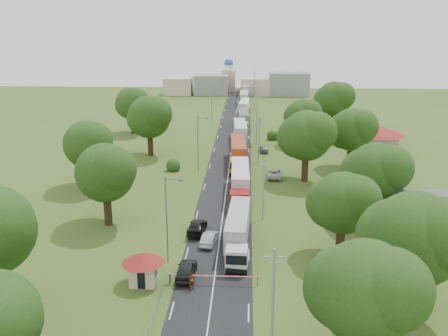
# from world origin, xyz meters

# --- Properties ---
(ground) EXTENTS (260.00, 260.00, 0.00)m
(ground) POSITION_xyz_m (0.00, 0.00, 0.00)
(ground) COLOR #38521B
(ground) RESTS_ON ground
(road) EXTENTS (8.00, 200.00, 0.04)m
(road) POSITION_xyz_m (0.00, 20.00, 0.00)
(road) COLOR black
(road) RESTS_ON ground
(boom_barrier) EXTENTS (9.22, 0.35, 1.18)m
(boom_barrier) POSITION_xyz_m (-1.36, -25.00, 0.89)
(boom_barrier) COLOR slate
(boom_barrier) RESTS_ON ground
(guard_booth) EXTENTS (4.40, 4.40, 3.45)m
(guard_booth) POSITION_xyz_m (-7.20, -25.00, 2.16)
(guard_booth) COLOR #BCB39C
(guard_booth) RESTS_ON ground
(info_sign) EXTENTS (0.12, 3.10, 4.10)m
(info_sign) POSITION_xyz_m (5.20, 35.00, 3.00)
(info_sign) COLOR slate
(info_sign) RESTS_ON ground
(pole_0) EXTENTS (1.60, 0.24, 9.00)m
(pole_0) POSITION_xyz_m (5.50, -35.00, 4.68)
(pole_0) COLOR gray
(pole_0) RESTS_ON ground
(pole_1) EXTENTS (1.60, 0.24, 9.00)m
(pole_1) POSITION_xyz_m (5.50, -7.00, 4.68)
(pole_1) COLOR gray
(pole_1) RESTS_ON ground
(pole_2) EXTENTS (1.60, 0.24, 9.00)m
(pole_2) POSITION_xyz_m (5.50, 21.00, 4.68)
(pole_2) COLOR gray
(pole_2) RESTS_ON ground
(pole_3) EXTENTS (1.60, 0.24, 9.00)m
(pole_3) POSITION_xyz_m (5.50, 49.00, 4.68)
(pole_3) COLOR gray
(pole_3) RESTS_ON ground
(pole_4) EXTENTS (1.60, 0.24, 9.00)m
(pole_4) POSITION_xyz_m (5.50, 77.00, 4.68)
(pole_4) COLOR gray
(pole_4) RESTS_ON ground
(pole_5) EXTENTS (1.60, 0.24, 9.00)m
(pole_5) POSITION_xyz_m (5.50, 105.00, 4.68)
(pole_5) COLOR gray
(pole_5) RESTS_ON ground
(lamp_0) EXTENTS (2.03, 0.22, 10.00)m
(lamp_0) POSITION_xyz_m (-5.35, -20.00, 5.55)
(lamp_0) COLOR slate
(lamp_0) RESTS_ON ground
(lamp_1) EXTENTS (2.03, 0.22, 10.00)m
(lamp_1) POSITION_xyz_m (-5.35, 15.00, 5.55)
(lamp_1) COLOR slate
(lamp_1) RESTS_ON ground
(lamp_2) EXTENTS (2.03, 0.22, 10.00)m
(lamp_2) POSITION_xyz_m (-5.35, 50.00, 5.55)
(lamp_2) COLOR slate
(lamp_2) RESTS_ON ground
(tree_0) EXTENTS (8.80, 8.80, 11.07)m
(tree_0) POSITION_xyz_m (11.99, -37.84, 7.22)
(tree_0) COLOR #382616
(tree_0) RESTS_ON ground
(tree_1) EXTENTS (9.60, 9.60, 12.05)m
(tree_1) POSITION_xyz_m (17.99, -29.83, 7.85)
(tree_1) COLOR #382616
(tree_1) RESTS_ON ground
(tree_2) EXTENTS (8.00, 8.00, 10.10)m
(tree_2) POSITION_xyz_m (13.99, -17.86, 6.60)
(tree_2) COLOR #382616
(tree_2) RESTS_ON ground
(tree_3) EXTENTS (8.80, 8.80, 11.07)m
(tree_3) POSITION_xyz_m (19.99, -7.84, 7.22)
(tree_3) COLOR #382616
(tree_3) RESTS_ON ground
(tree_4) EXTENTS (9.60, 9.60, 12.05)m
(tree_4) POSITION_xyz_m (12.99, 10.17, 7.85)
(tree_4) COLOR #382616
(tree_4) RESTS_ON ground
(tree_5) EXTENTS (8.80, 8.80, 11.07)m
(tree_5) POSITION_xyz_m (21.99, 18.16, 7.22)
(tree_5) COLOR #382616
(tree_5) RESTS_ON ground
(tree_6) EXTENTS (8.00, 8.00, 10.10)m
(tree_6) POSITION_xyz_m (14.99, 35.14, 6.60)
(tree_6) COLOR #382616
(tree_6) RESTS_ON ground
(tree_7) EXTENTS (9.60, 9.60, 12.05)m
(tree_7) POSITION_xyz_m (23.99, 50.17, 7.85)
(tree_7) COLOR #382616
(tree_7) RESTS_ON ground
(tree_10) EXTENTS (8.80, 8.80, 11.07)m
(tree_10) POSITION_xyz_m (-15.01, -9.84, 7.22)
(tree_10) COLOR #382616
(tree_10) RESTS_ON ground
(tree_11) EXTENTS (8.80, 8.80, 11.07)m
(tree_11) POSITION_xyz_m (-22.01, 5.16, 7.22)
(tree_11) COLOR #382616
(tree_11) RESTS_ON ground
(tree_12) EXTENTS (9.60, 9.60, 12.05)m
(tree_12) POSITION_xyz_m (-16.01, 25.17, 7.85)
(tree_12) COLOR #382616
(tree_12) RESTS_ON ground
(tree_13) EXTENTS (8.80, 8.80, 11.07)m
(tree_13) POSITION_xyz_m (-24.01, 45.16, 7.22)
(tree_13) COLOR #382616
(tree_13) RESTS_ON ground
(house_brick) EXTENTS (8.60, 6.60, 5.20)m
(house_brick) POSITION_xyz_m (26.00, -12.00, 2.65)
(house_brick) COLOR maroon
(house_brick) RESTS_ON ground
(house_cream) EXTENTS (10.08, 10.08, 5.80)m
(house_cream) POSITION_xyz_m (30.00, 30.00, 3.64)
(house_cream) COLOR #BCB39C
(house_cream) RESTS_ON ground
(distant_town) EXTENTS (52.00, 8.00, 8.00)m
(distant_town) POSITION_xyz_m (0.68, 110.00, 3.49)
(distant_town) COLOR gray
(distant_town) RESTS_ON ground
(church) EXTENTS (5.00, 5.00, 12.30)m
(church) POSITION_xyz_m (-4.00, 118.00, 5.39)
(church) COLOR #BCB39C
(church) RESTS_ON ground
(truck_0) EXTENTS (2.99, 14.29, 3.95)m
(truck_0) POSITION_xyz_m (2.28, -15.84, 2.09)
(truck_0) COLOR silver
(truck_0) RESTS_ON ground
(truck_1) EXTENTS (2.95, 15.54, 4.30)m
(truck_1) POSITION_xyz_m (2.25, 2.14, 2.28)
(truck_1) COLOR #9C1211
(truck_1) RESTS_ON ground
(truck_2) EXTENTS (3.31, 15.82, 4.37)m
(truck_2) POSITION_xyz_m (1.62, 19.38, 2.32)
(truck_2) COLOR gold
(truck_2) RESTS_ON ground
(truck_3) EXTENTS (3.27, 15.10, 4.17)m
(truck_3) POSITION_xyz_m (1.68, 37.18, 2.21)
(truck_3) COLOR navy
(truck_3) RESTS_ON ground
(truck_4) EXTENTS (3.19, 14.73, 4.07)m
(truck_4) POSITION_xyz_m (2.23, 52.26, 2.16)
(truck_4) COLOR #BEBEBE
(truck_4) RESTS_ON ground
(truck_5) EXTENTS (3.11, 14.30, 3.95)m
(truck_5) POSITION_xyz_m (2.30, 70.35, 2.10)
(truck_5) COLOR #AB1A1D
(truck_5) RESTS_ON ground
(truck_6) EXTENTS (2.53, 14.60, 4.05)m
(truck_6) POSITION_xyz_m (2.05, 86.64, 2.15)
(truck_6) COLOR #2D742B
(truck_6) RESTS_ON ground
(truck_7) EXTENTS (3.26, 15.25, 4.21)m
(truck_7) POSITION_xyz_m (2.27, 104.96, 2.24)
(truck_7) COLOR silver
(truck_7) RESTS_ON ground
(truck_8) EXTENTS (2.74, 13.85, 3.83)m
(truck_8) POSITION_xyz_m (1.76, 119.81, 2.03)
(truck_8) COLOR brown
(truck_8) RESTS_ON ground
(car_lane_front) EXTENTS (2.02, 4.92, 1.67)m
(car_lane_front) POSITION_xyz_m (-2.99, -23.50, 0.83)
(car_lane_front) COLOR black
(car_lane_front) RESTS_ON ground
(car_lane_mid) EXTENTS (2.07, 4.46, 1.41)m
(car_lane_mid) POSITION_xyz_m (-1.16, -15.34, 0.71)
(car_lane_mid) COLOR #9A9DA1
(car_lane_mid) RESTS_ON ground
(car_lane_rear) EXTENTS (2.42, 5.38, 1.53)m
(car_lane_rear) POSITION_xyz_m (-3.00, -12.00, 0.77)
(car_lane_rear) COLOR black
(car_lane_rear) RESTS_ON ground
(car_verge_near) EXTENTS (2.78, 5.50, 1.49)m
(car_verge_near) POSITION_xyz_m (8.00, 11.76, 0.75)
(car_verge_near) COLOR silver
(car_verge_near) RESTS_ON ground
(car_verge_far) EXTENTS (2.26, 4.21, 1.36)m
(car_verge_far) POSITION_xyz_m (6.59, 28.89, 0.68)
(car_verge_far) COLOR slate
(car_verge_far) RESTS_ON ground
(pedestrian_near) EXTENTS (0.81, 0.79, 1.88)m
(pedestrian_near) POSITION_xyz_m (-2.12, -26.11, 0.94)
(pedestrian_near) COLOR gray
(pedestrian_near) RESTS_ON ground
(pedestrian_booth) EXTENTS (0.98, 0.97, 1.59)m
(pedestrian_booth) POSITION_xyz_m (-6.50, -23.46, 0.80)
(pedestrian_booth) COLOR gray
(pedestrian_booth) RESTS_ON ground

